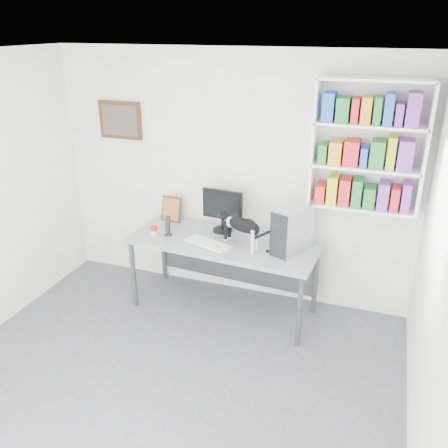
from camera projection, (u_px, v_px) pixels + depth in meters
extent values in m
cube|color=#5A5B60|center=(153.00, 401.00, 3.95)|extent=(4.00, 4.00, 0.01)
cube|color=white|center=(127.00, 61.00, 2.89)|extent=(4.00, 4.00, 0.01)
cube|color=silver|center=(230.00, 178.00, 5.15)|extent=(4.00, 0.01, 2.70)
cube|color=silver|center=(441.00, 308.00, 2.81)|extent=(0.01, 4.00, 2.70)
cube|color=white|center=(368.00, 146.00, 4.40)|extent=(1.03, 0.28, 1.24)
cube|color=#492A17|center=(120.00, 120.00, 5.31)|extent=(0.52, 0.04, 0.42)
cube|color=gray|center=(223.00, 275.00, 5.08)|extent=(2.01, 0.90, 0.82)
cube|color=black|center=(223.00, 210.00, 5.07)|extent=(0.47, 0.25, 0.48)
cube|color=silver|center=(208.00, 244.00, 4.82)|extent=(0.52, 0.33, 0.04)
cube|color=#B1B1B6|center=(292.00, 229.00, 4.63)|extent=(0.37, 0.50, 0.46)
cylinder|color=black|center=(168.00, 225.00, 5.02)|extent=(0.11, 0.11, 0.22)
cube|color=#492A17|center=(172.00, 209.00, 5.37)|extent=(0.24, 0.11, 0.29)
cylinder|color=#B4180F|center=(154.00, 231.00, 5.04)|extent=(0.09, 0.09, 0.10)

